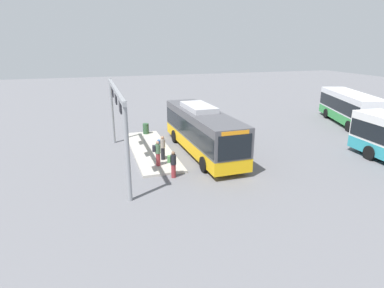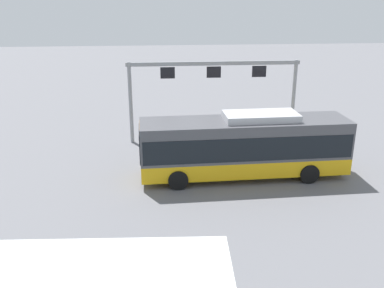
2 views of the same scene
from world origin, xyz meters
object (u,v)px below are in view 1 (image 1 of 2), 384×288
at_px(bus_background_left, 350,106).
at_px(trash_bin, 146,129).
at_px(bus_main, 202,129).
at_px(person_waiting_near, 173,164).
at_px(person_waiting_mid, 162,147).
at_px(person_boarding, 157,153).

relative_size(bus_background_left, trash_bin, 10.96).
distance_m(bus_main, trash_bin, 6.79).
bearing_deg(trash_bin, bus_main, 28.58).
xyz_separation_m(bus_main, person_waiting_near, (3.88, -3.20, -0.92)).
xyz_separation_m(person_waiting_mid, trash_bin, (-6.89, 0.02, -0.44)).
relative_size(bus_main, person_waiting_near, 6.48).
bearing_deg(person_boarding, person_waiting_near, -64.33).
distance_m(person_boarding, person_waiting_mid, 1.17).
bearing_deg(person_waiting_near, person_boarding, 125.35).
distance_m(bus_background_left, trash_bin, 20.25).
bearing_deg(trash_bin, bus_background_left, 84.66).
relative_size(bus_background_left, person_boarding, 5.91).
height_order(bus_background_left, person_waiting_near, bus_background_left).
relative_size(bus_main, bus_background_left, 1.10).
height_order(bus_background_left, trash_bin, bus_background_left).
height_order(bus_background_left, person_boarding, bus_background_left).
distance_m(bus_background_left, person_boarding, 21.57).
height_order(bus_main, person_waiting_near, bus_main).
height_order(person_waiting_mid, trash_bin, person_waiting_mid).
xyz_separation_m(bus_main, person_waiting_mid, (1.02, -3.22, -0.76)).
bearing_deg(person_waiting_mid, bus_main, 40.28).
bearing_deg(person_waiting_mid, person_waiting_near, -66.93).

